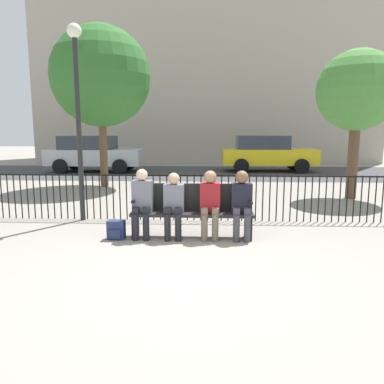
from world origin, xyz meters
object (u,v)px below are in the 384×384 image
seated_person_2 (210,201)px  parked_car_0 (94,153)px  tree_0 (358,92)px  lamp_post (77,94)px  seated_person_1 (174,202)px  parked_car_1 (267,153)px  backpack (116,230)px  park_bench (192,208)px  seated_person_3 (242,201)px  seated_person_0 (142,200)px  tree_1 (101,77)px

seated_person_2 → parked_car_0: (-5.27, 10.45, 0.18)m
tree_0 → lamp_post: (-6.50, -2.89, -0.31)m
seated_person_1 → parked_car_1: 11.52m
seated_person_2 → lamp_post: (-2.63, 1.24, 1.88)m
backpack → parked_car_0: parked_car_0 is taller
park_bench → seated_person_3: seated_person_3 is taller
seated_person_1 → lamp_post: (-2.02, 1.25, 1.91)m
seated_person_2 → tree_0: (3.86, 4.13, 2.19)m
parked_car_0 → parked_car_1: (7.85, 0.61, 0.00)m
parked_car_1 → seated_person_0: bearing=-108.6°
seated_person_0 → backpack: 0.68m
park_bench → tree_0: 6.23m
parked_car_0 → parked_car_1: 7.87m
park_bench → backpack: bearing=-169.8°
seated_person_1 → backpack: seated_person_1 is taller
parked_car_1 → lamp_post: bearing=-117.9°
backpack → parked_car_1: size_ratio=0.08×
backpack → tree_0: tree_0 is taller
lamp_post → parked_car_0: (-2.64, 9.21, -1.70)m
seated_person_1 → seated_person_0: bearing=179.6°
seated_person_3 → tree_1: bearing=124.2°
park_bench → seated_person_2: size_ratio=1.79×
lamp_post → parked_car_0: size_ratio=0.92×
parked_car_0 → lamp_post: bearing=-74.0°
seated_person_1 → seated_person_3: size_ratio=0.96×
seated_person_1 → parked_car_0: bearing=114.0°
tree_0 → seated_person_0: bearing=-140.6°
tree_0 → lamp_post: size_ratio=1.02×
seated_person_0 → backpack: bearing=-167.1°
seated_person_1 → tree_1: size_ratio=0.22×
tree_1 → parked_car_0: bearing=111.4°
lamp_post → park_bench: bearing=-25.5°
seated_person_1 → lamp_post: size_ratio=0.29×
park_bench → parked_car_0: 11.46m
tree_1 → parked_car_1: (6.09, 5.10, -2.69)m
tree_0 → tree_1: (-7.38, 1.84, 0.68)m
backpack → tree_1: tree_1 is taller
parked_car_0 → parked_car_1: same height
backpack → seated_person_3: bearing=2.7°
seated_person_0 → tree_0: 6.86m
seated_person_0 → parked_car_0: bearing=111.5°
park_bench → parked_car_1: 11.31m
park_bench → lamp_post: (-2.33, 1.11, 2.04)m
parked_car_1 → backpack: bearing=-110.5°
seated_person_0 → backpack: size_ratio=3.71×
tree_0 → parked_car_0: 11.29m
park_bench → parked_car_1: parked_car_1 is taller
seated_person_1 → backpack: (-0.98, -0.10, -0.48)m
backpack → tree_0: bearing=37.8°
parked_car_0 → tree_1: bearing=-68.6°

